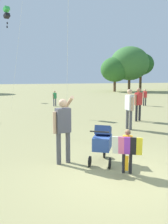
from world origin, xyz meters
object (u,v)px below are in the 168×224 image
(person_red_shirt, at_px, (145,96))
(person_sitting_far, at_px, (55,97))
(person_adult_flyer, at_px, (63,125))
(child_with_butterfly_kite, at_px, (127,147))
(stroller, at_px, (102,141))
(kite_orange_delta, at_px, (7,13))
(person_kid_running, at_px, (138,102))
(person_couple_left, at_px, (129,106))

(person_red_shirt, bearing_deg, person_sitting_far, 168.02)
(person_sitting_far, bearing_deg, person_adult_flyer, -96.40)
(child_with_butterfly_kite, xyz_separation_m, stroller, (-0.33, 0.89, -0.04))
(child_with_butterfly_kite, relative_size, person_red_shirt, 0.84)
(child_with_butterfly_kite, relative_size, kite_orange_delta, 0.16)
(person_red_shirt, height_order, person_sitting_far, person_red_shirt)
(person_sitting_far, relative_size, person_kid_running, 0.69)
(person_red_shirt, relative_size, person_kid_running, 0.76)
(kite_orange_delta, xyz_separation_m, person_couple_left, (5.19, -6.97, -5.11))
(person_sitting_far, xyz_separation_m, person_couple_left, (2.07, -8.83, 0.34))
(person_sitting_far, bearing_deg, stroller, -91.58)
(kite_orange_delta, relative_size, person_red_shirt, 5.11)
(child_with_butterfly_kite, bearing_deg, person_kid_running, 61.70)
(person_red_shirt, bearing_deg, child_with_butterfly_kite, -119.41)
(person_adult_flyer, height_order, person_sitting_far, person_adult_flyer)
(person_kid_running, bearing_deg, person_sitting_far, 115.20)
(person_adult_flyer, bearing_deg, person_couple_left, 45.02)
(person_sitting_far, distance_m, person_kid_running, 7.87)
(child_with_butterfly_kite, xyz_separation_m, kite_orange_delta, (-3.11, 11.50, 5.49))
(stroller, bearing_deg, person_kid_running, 55.42)
(stroller, distance_m, person_kid_running, 6.52)
(kite_orange_delta, distance_m, person_red_shirt, 11.22)
(person_red_shirt, bearing_deg, person_adult_flyer, -126.70)
(child_with_butterfly_kite, distance_m, person_adult_flyer, 1.78)
(person_adult_flyer, xyz_separation_m, person_couple_left, (3.45, 3.45, -0.02))
(child_with_butterfly_kite, height_order, person_sitting_far, person_sitting_far)
(person_sitting_far, bearing_deg, person_couple_left, -76.79)
(kite_orange_delta, distance_m, person_sitting_far, 6.55)
(person_adult_flyer, xyz_separation_m, person_sitting_far, (1.38, 12.28, -0.36))
(person_red_shirt, xyz_separation_m, person_sitting_far, (-6.72, 1.42, -0.06))
(person_red_shirt, bearing_deg, person_couple_left, -122.08)
(stroller, height_order, person_red_shirt, person_red_shirt)
(person_red_shirt, relative_size, person_couple_left, 0.73)
(person_adult_flyer, bearing_deg, person_kid_running, 47.54)
(kite_orange_delta, height_order, person_kid_running, kite_orange_delta)
(child_with_butterfly_kite, relative_size, person_kid_running, 0.64)
(person_sitting_far, height_order, person_kid_running, person_kid_running)
(child_with_butterfly_kite, bearing_deg, person_red_shirt, 60.59)
(child_with_butterfly_kite, xyz_separation_m, person_red_shirt, (6.73, 11.94, 0.11))
(kite_orange_delta, height_order, person_red_shirt, kite_orange_delta)
(person_kid_running, bearing_deg, person_adult_flyer, -132.46)
(stroller, relative_size, person_red_shirt, 0.86)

